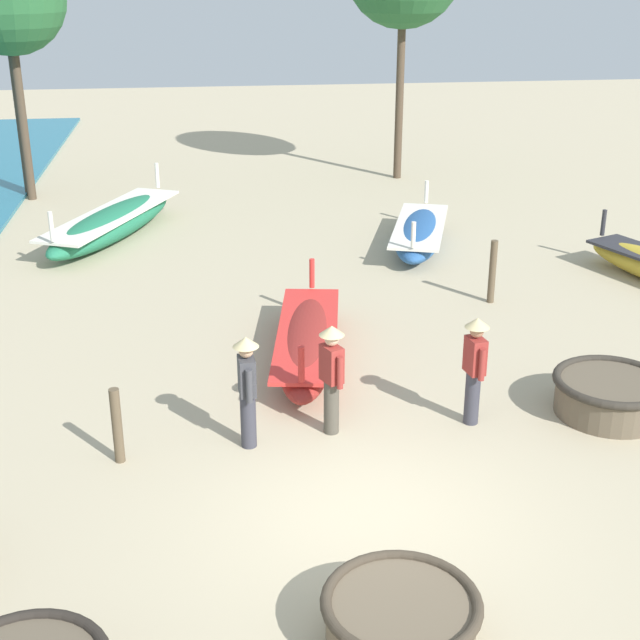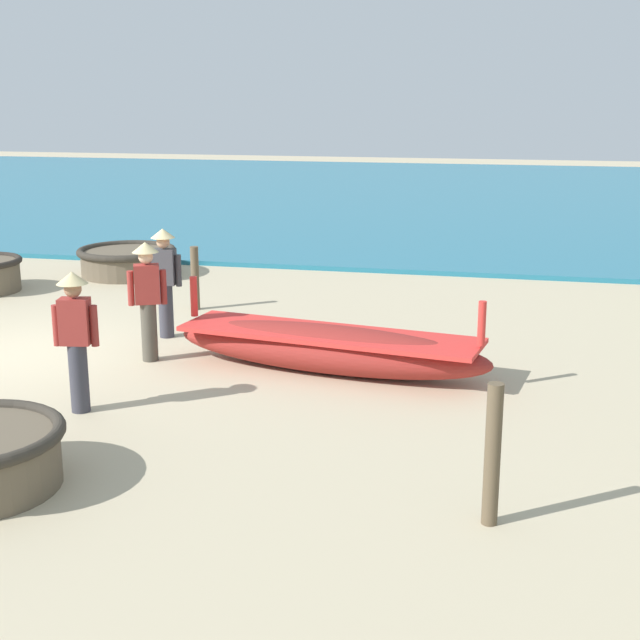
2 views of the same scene
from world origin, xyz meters
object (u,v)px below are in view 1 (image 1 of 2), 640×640
at_px(coracle_nearest, 610,394).
at_px(long_boat_red_hull, 112,223).
at_px(long_boat_ochre_hull, 419,233).
at_px(long_boat_green_hull, 307,342).
at_px(coracle_upturned, 401,618).
at_px(mooring_post_inland, 117,426).
at_px(fisherman_crouching, 332,372).
at_px(mooring_post_mid_beach, 492,272).
at_px(fisherman_with_hat, 247,385).
at_px(fisherman_standing_left, 475,364).

bearing_deg(coracle_nearest, long_boat_red_hull, 128.66).
height_order(coracle_nearest, long_boat_red_hull, long_boat_red_hull).
bearing_deg(long_boat_ochre_hull, long_boat_green_hull, -119.30).
xyz_separation_m(coracle_upturned, coracle_nearest, (4.15, 4.35, 0.03)).
relative_size(coracle_nearest, mooring_post_inland, 1.59).
distance_m(fisherman_crouching, mooring_post_mid_beach, 6.20).
bearing_deg(long_boat_ochre_hull, coracle_nearest, -84.04).
bearing_deg(long_boat_green_hull, coracle_nearest, -30.48).
height_order(long_boat_green_hull, fisherman_with_hat, fisherman_with_hat).
distance_m(long_boat_ochre_hull, long_boat_green_hull, 6.92).
distance_m(long_boat_ochre_hull, fisherman_crouching, 9.22).
bearing_deg(long_boat_red_hull, coracle_upturned, -74.57).
bearing_deg(fisherman_crouching, long_boat_red_hull, 111.07).
bearing_deg(mooring_post_mid_beach, coracle_upturned, -112.71).
distance_m(long_boat_green_hull, fisherman_crouching, 2.61).
relative_size(long_boat_green_hull, fisherman_with_hat, 2.70).
bearing_deg(long_boat_green_hull, mooring_post_inland, -134.69).
distance_m(long_boat_ochre_hull, mooring_post_mid_beach, 3.82).
distance_m(coracle_nearest, fisherman_with_hat, 5.48).
relative_size(long_boat_green_hull, mooring_post_mid_beach, 3.52).
bearing_deg(fisherman_with_hat, coracle_nearest, 2.73).
height_order(coracle_nearest, mooring_post_inland, mooring_post_inland).
xyz_separation_m(long_boat_ochre_hull, fisherman_with_hat, (-4.54, -8.81, 0.62)).
xyz_separation_m(long_boat_green_hull, mooring_post_inland, (-2.93, -2.96, 0.22)).
bearing_deg(coracle_upturned, long_boat_ochre_hull, 75.82).
bearing_deg(fisherman_crouching, mooring_post_inland, -171.87).
relative_size(long_boat_ochre_hull, long_boat_green_hull, 0.96).
relative_size(coracle_upturned, long_boat_ochre_hull, 0.37).
bearing_deg(mooring_post_inland, mooring_post_mid_beach, 37.23).
bearing_deg(mooring_post_inland, coracle_upturned, -51.99).
xyz_separation_m(fisherman_standing_left, mooring_post_mid_beach, (1.81, 4.79, -0.32)).
bearing_deg(long_boat_red_hull, fisherman_standing_left, -59.47).
height_order(mooring_post_inland, mooring_post_mid_beach, mooring_post_mid_beach).
xyz_separation_m(long_boat_ochre_hull, long_boat_green_hull, (-3.39, -6.03, -0.00)).
bearing_deg(coracle_upturned, mooring_post_mid_beach, 67.29).
xyz_separation_m(long_boat_red_hull, mooring_post_mid_beach, (7.85, -5.44, 0.26)).
height_order(long_boat_green_hull, fisherman_standing_left, fisherman_standing_left).
height_order(coracle_upturned, long_boat_ochre_hull, long_boat_ochre_hull).
bearing_deg(fisherman_with_hat, long_boat_ochre_hull, 62.73).
height_order(fisherman_with_hat, mooring_post_inland, fisherman_with_hat).
height_order(long_boat_green_hull, fisherman_crouching, fisherman_crouching).
xyz_separation_m(long_boat_green_hull, mooring_post_mid_beach, (3.95, 2.27, 0.31)).
height_order(coracle_upturned, fisherman_standing_left, fisherman_standing_left).
height_order(long_boat_red_hull, fisherman_with_hat, fisherman_with_hat).
xyz_separation_m(fisherman_crouching, fisherman_standing_left, (2.09, 0.01, 0.00)).
relative_size(fisherman_with_hat, mooring_post_inland, 1.52).
bearing_deg(mooring_post_mid_beach, fisherman_with_hat, -135.36).
xyz_separation_m(coracle_nearest, fisherman_crouching, (-4.23, -0.02, 0.63)).
bearing_deg(fisherman_with_hat, long_boat_green_hull, 67.38).
distance_m(coracle_upturned, long_boat_red_hull, 15.12).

